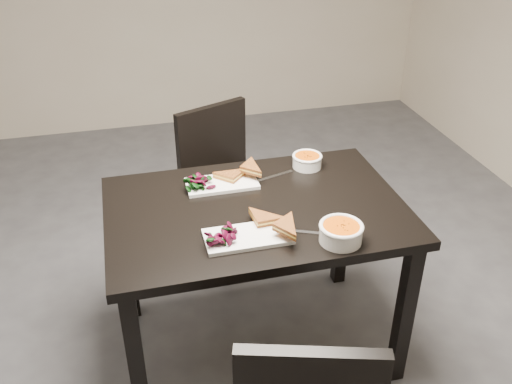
% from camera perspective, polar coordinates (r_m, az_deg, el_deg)
% --- Properties ---
extents(ground, '(5.00, 5.00, 0.00)m').
position_cam_1_polar(ground, '(2.82, -9.55, -13.96)').
color(ground, '#47474C').
rests_on(ground, ground).
extents(table, '(1.20, 0.80, 0.75)m').
position_cam_1_polar(table, '(2.32, -0.00, -3.58)').
color(table, black).
rests_on(table, ground).
extents(chair_far, '(0.55, 0.55, 0.85)m').
position_cam_1_polar(chair_far, '(3.05, -3.23, 1.65)').
color(chair_far, black).
rests_on(chair_far, ground).
extents(plate_near, '(0.32, 0.16, 0.02)m').
position_cam_1_polar(plate_near, '(2.08, -0.83, -4.53)').
color(plate_near, white).
rests_on(plate_near, table).
extents(sandwich_near, '(0.17, 0.13, 0.05)m').
position_cam_1_polar(sandwich_near, '(2.09, 0.80, -3.28)').
color(sandwich_near, '#A15C21').
rests_on(sandwich_near, plate_near).
extents(salad_near, '(0.10, 0.09, 0.04)m').
position_cam_1_polar(salad_near, '(2.05, -3.56, -4.23)').
color(salad_near, black).
rests_on(salad_near, plate_near).
extents(soup_bowl_near, '(0.16, 0.16, 0.07)m').
position_cam_1_polar(soup_bowl_near, '(2.08, 8.58, -3.99)').
color(soup_bowl_near, white).
rests_on(soup_bowl_near, table).
extents(cutlery_near, '(0.17, 0.09, 0.00)m').
position_cam_1_polar(cutlery_near, '(2.13, 4.33, -4.00)').
color(cutlery_near, silver).
rests_on(cutlery_near, table).
extents(plate_far, '(0.30, 0.15, 0.02)m').
position_cam_1_polar(plate_far, '(2.42, -3.47, 0.85)').
color(plate_far, white).
rests_on(plate_far, table).
extents(sandwich_far, '(0.19, 0.19, 0.05)m').
position_cam_1_polar(sandwich_far, '(2.40, -1.91, 1.54)').
color(sandwich_far, '#A15C21').
rests_on(sandwich_far, plate_far).
extents(salad_far, '(0.10, 0.09, 0.04)m').
position_cam_1_polar(salad_far, '(2.39, -5.84, 1.15)').
color(salad_far, black).
rests_on(salad_far, plate_far).
extents(soup_bowl_far, '(0.14, 0.14, 0.06)m').
position_cam_1_polar(soup_bowl_far, '(2.56, 5.19, 3.23)').
color(soup_bowl_far, white).
rests_on(soup_bowl_far, table).
extents(cutlery_far, '(0.18, 0.07, 0.00)m').
position_cam_1_polar(cutlery_far, '(2.49, 1.95, 1.64)').
color(cutlery_far, silver).
rests_on(cutlery_far, table).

